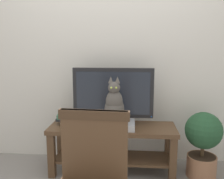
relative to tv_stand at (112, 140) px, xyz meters
The scene contains 8 objects.
back_wall 1.12m from the tv_stand, 98.01° to the left, with size 7.00×0.12×2.80m, color silver.
tv_stand is the anchor object (origin of this frame).
tv 0.47m from the tv_stand, 89.98° to the left, with size 0.85×0.20×0.60m.
media_box 0.19m from the tv_stand, 65.90° to the right, with size 0.41×0.26×0.07m.
cat 0.40m from the tv_stand, 69.92° to the right, with size 0.20×0.35×0.47m.
wooden_chair 1.14m from the tv_stand, 92.18° to the right, with size 0.47×0.48×0.94m.
book_stack 0.52m from the tv_stand, behind, with size 0.25×0.18×0.11m.
potted_plant 0.92m from the tv_stand, ahead, with size 0.37×0.37×0.68m.
Camera 1 is at (0.25, -1.86, 1.34)m, focal length 40.17 mm.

